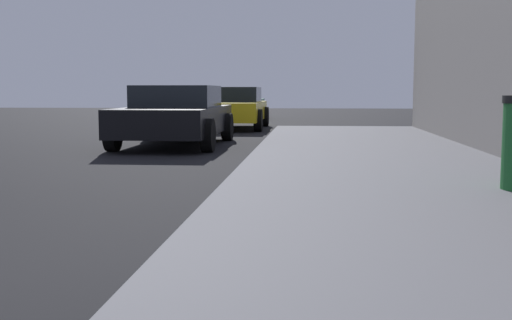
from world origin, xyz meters
TOP-DOWN VIEW (x-y plane):
  - car_black at (0.10, 10.87)m, footprint 2.07×4.45m
  - car_yellow at (0.60, 17.01)m, footprint 1.98×4.23m
  - car_green at (0.06, 23.86)m, footprint 1.93×4.12m

SIDE VIEW (x-z plane):
  - car_green at x=0.06m, z-range 0.01..1.28m
  - car_yellow at x=0.60m, z-range 0.01..1.28m
  - car_black at x=0.10m, z-range 0.01..1.28m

